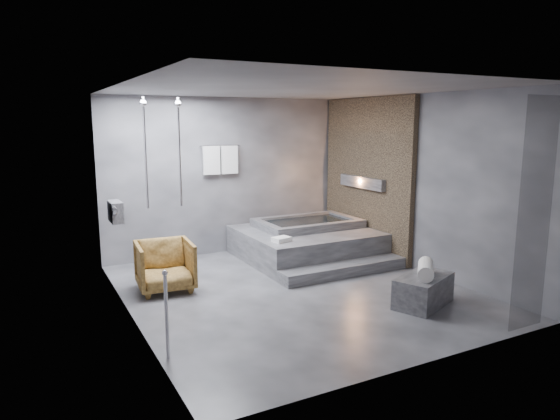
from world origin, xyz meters
TOP-DOWN VIEW (x-y plane):
  - room at (0.40, 0.24)m, footprint 5.00×5.04m
  - tub_deck at (1.05, 1.45)m, footprint 2.20×2.00m
  - tub_step at (1.05, 0.27)m, footprint 2.20×0.36m
  - concrete_bench at (1.21, -1.28)m, footprint 0.99×0.78m
  - driftwood_chair at (-1.61, 0.88)m, footprint 0.82×0.84m
  - rolled_towel at (1.21, -1.31)m, footprint 0.53×0.54m
  - deck_towel at (0.25, 0.87)m, footprint 0.31×0.26m

SIDE VIEW (x-z plane):
  - tub_step at x=1.05m, z-range 0.00..0.18m
  - concrete_bench at x=1.21m, z-range 0.00..0.39m
  - tub_deck at x=1.05m, z-range 0.00..0.50m
  - driftwood_chair at x=-1.61m, z-range 0.00..0.71m
  - rolled_towel at x=1.21m, z-range 0.39..0.59m
  - deck_towel at x=0.25m, z-range 0.50..0.57m
  - room at x=0.40m, z-range 0.32..3.14m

